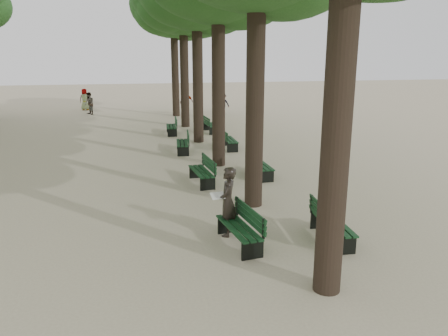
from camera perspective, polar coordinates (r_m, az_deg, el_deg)
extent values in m
plane|color=#B9AD8C|center=(10.18, 0.41, -10.97)|extent=(120.00, 120.00, 0.00)
cylinder|color=#33261C|center=(7.83, 14.79, 9.40)|extent=(0.52, 0.52, 7.50)
cylinder|color=#33261C|center=(12.48, 4.12, 11.64)|extent=(0.52, 0.52, 7.50)
cylinder|color=#33261C|center=(17.32, -0.73, 12.52)|extent=(0.52, 0.52, 7.50)
cylinder|color=#33261C|center=(22.24, -3.47, 12.97)|extent=(0.52, 0.52, 7.50)
cylinder|color=#33261C|center=(27.18, -5.22, 13.25)|extent=(0.52, 0.52, 7.50)
cylinder|color=#33261C|center=(32.14, -6.43, 13.43)|extent=(0.52, 0.52, 7.50)
ellipsoid|color=#1C4D1A|center=(32.30, -6.64, 20.45)|extent=(6.00, 6.00, 4.50)
cube|color=black|center=(10.45, 1.89, -8.91)|extent=(0.75, 1.85, 0.45)
cube|color=black|center=(10.36, 1.90, -7.77)|extent=(0.77, 1.86, 0.04)
cube|color=black|center=(10.36, 3.36, -6.17)|extent=(0.27, 1.79, 0.40)
cube|color=black|center=(15.24, -2.99, -1.25)|extent=(0.67, 1.84, 0.45)
cube|color=black|center=(15.18, -3.00, -0.44)|extent=(0.69, 1.84, 0.04)
cube|color=black|center=(15.18, -1.99, 0.63)|extent=(0.19, 1.80, 0.40)
cube|color=black|center=(20.18, -5.47, 2.67)|extent=(0.70, 1.84, 0.45)
cube|color=black|center=(20.14, -5.48, 3.29)|extent=(0.72, 1.85, 0.04)
cube|color=black|center=(20.09, -4.70, 4.07)|extent=(0.23, 1.79, 0.40)
cube|color=black|center=(24.91, -6.90, 4.92)|extent=(0.63, 1.83, 0.45)
cube|color=black|center=(24.87, -6.91, 5.43)|extent=(0.65, 1.83, 0.04)
cube|color=black|center=(24.84, -6.29, 6.07)|extent=(0.15, 1.80, 0.40)
cube|color=black|center=(11.02, 13.99, -8.08)|extent=(0.65, 1.83, 0.45)
cube|color=black|center=(10.93, 14.06, -6.99)|extent=(0.67, 1.84, 0.04)
cube|color=black|center=(10.74, 12.76, -5.77)|extent=(0.18, 1.80, 0.40)
cube|color=black|center=(16.18, 4.80, -0.34)|extent=(0.53, 1.80, 0.45)
cube|color=black|center=(16.12, 4.81, 0.43)|extent=(0.55, 1.80, 0.04)
cube|color=black|center=(15.97, 3.88, 1.31)|extent=(0.05, 1.80, 0.40)
cube|color=black|center=(20.85, 0.72, 3.12)|extent=(0.56, 1.81, 0.45)
cube|color=black|center=(20.81, 0.72, 3.73)|extent=(0.58, 1.81, 0.04)
cube|color=black|center=(20.70, -0.03, 4.43)|extent=(0.09, 1.80, 0.40)
cube|color=black|center=(25.32, -1.72, 5.18)|extent=(0.60, 1.82, 0.45)
cube|color=black|center=(25.28, -1.72, 5.68)|extent=(0.62, 1.82, 0.04)
cube|color=black|center=(25.18, -2.35, 6.26)|extent=(0.12, 1.80, 0.40)
imported|color=black|center=(10.79, 0.49, -4.42)|extent=(0.60, 0.78, 1.75)
cube|color=white|center=(10.68, -0.82, -3.63)|extent=(0.37, 0.29, 0.12)
imported|color=#262628|center=(33.29, -0.12, 8.41)|extent=(1.00, 0.79, 1.53)
imported|color=#262628|center=(34.39, -17.17, 8.06)|extent=(0.70, 0.85, 1.64)
imported|color=#262628|center=(32.91, -4.93, 8.56)|extent=(1.14, 0.75, 1.85)
imported|color=#262628|center=(37.19, -17.73, 8.53)|extent=(0.89, 0.48, 1.72)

